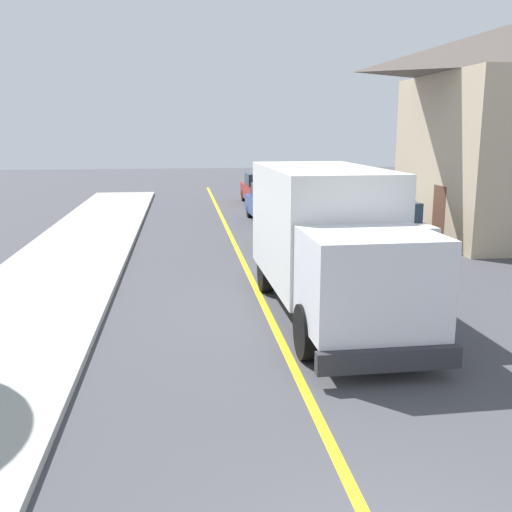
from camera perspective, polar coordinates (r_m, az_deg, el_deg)
The scene contains 6 objects.
centre_line_yellow at distance 14.71m, azimuth 0.24°, elevation -3.68°, with size 0.16×56.00×0.01m, color gold.
box_truck at distance 12.90m, azimuth 7.00°, elevation 2.01°, with size 2.54×7.22×3.20m.
parked_car_near at distance 19.16m, azimuth 5.24°, elevation 2.41°, with size 1.90×4.44×1.67m.
parked_car_mid at distance 26.32m, azimuth 1.55°, elevation 5.10°, with size 1.97×4.47×1.67m.
parked_car_far at distance 32.78m, azimuth 0.48°, elevation 6.49°, with size 1.89×4.43×1.67m.
parked_van_across at distance 20.73m, azimuth 12.74°, elevation 2.90°, with size 1.85×4.42×1.67m.
Camera 1 is at (-1.84, -4.03, 4.01)m, focal length 41.11 mm.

